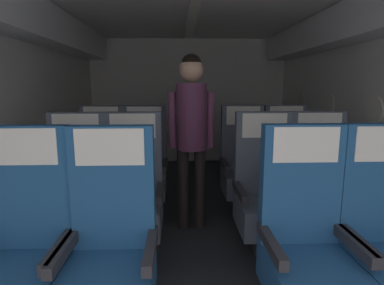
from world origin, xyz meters
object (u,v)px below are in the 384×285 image
object	(u,v)px
seat_a_left_window	(24,254)
seat_a_left_aisle	(111,255)
seat_c_left_aisle	(145,169)
seat_c_right_aisle	(286,168)
seat_c_right_window	(244,168)
seat_b_left_aisle	(133,197)
seat_b_right_aisle	(320,194)
seat_b_right_window	(265,196)
seat_a_right_window	(306,248)
seat_c_left_window	(102,170)
seat_b_left_window	(77,198)
flight_attendant	(191,123)

from	to	relation	value
seat_a_left_window	seat_a_left_aisle	xyz separation A→B (m)	(0.47, -0.03, 0.00)
seat_c_left_aisle	seat_c_right_aisle	size ratio (longest dim) A/B	1.00
seat_a_left_window	seat_c_right_aisle	world-z (taller)	same
seat_c_left_aisle	seat_c_right_window	distance (m)	1.08
seat_b_left_aisle	seat_b_right_aisle	xyz separation A→B (m)	(1.55, 0.00, 0.00)
seat_a_left_window	seat_c_left_aisle	world-z (taller)	same
seat_a_left_window	seat_b_right_window	xyz separation A→B (m)	(1.54, 0.86, 0.00)
seat_b_right_aisle	seat_a_right_window	bearing A→B (deg)	-117.89
seat_a_left_aisle	seat_c_left_window	xyz separation A→B (m)	(-0.47, 1.77, 0.00)
seat_b_left_window	seat_b_right_window	bearing A→B (deg)	-0.37
seat_a_right_window	seat_b_right_window	size ratio (longest dim) A/B	1.00
seat_a_left_aisle	seat_c_left_aisle	bearing A→B (deg)	90.07
seat_c_left_window	seat_c_right_aisle	size ratio (longest dim) A/B	1.00
seat_a_left_window	seat_b_right_window	distance (m)	1.76
seat_b_left_aisle	flight_attendant	bearing A→B (deg)	43.57
seat_a_left_aisle	flight_attendant	world-z (taller)	flight_attendant
seat_c_left_window	seat_c_right_window	size ratio (longest dim) A/B	1.00
seat_b_left_aisle	seat_b_right_window	distance (m)	1.08
seat_b_right_aisle	seat_b_right_window	distance (m)	0.47
seat_c_right_window	flight_attendant	distance (m)	0.89
seat_c_left_window	flight_attendant	size ratio (longest dim) A/B	0.70
seat_c_left_aisle	seat_c_right_aisle	xyz separation A→B (m)	(1.55, 0.01, 0.00)
seat_b_right_aisle	seat_b_right_window	xyz separation A→B (m)	(-0.47, -0.02, 0.00)
seat_c_right_aisle	seat_b_left_window	bearing A→B (deg)	-156.48
seat_b_left_window	seat_c_right_window	bearing A→B (deg)	29.53
seat_a_left_window	seat_a_left_aisle	bearing A→B (deg)	-3.38
seat_b_right_window	seat_c_left_aisle	bearing A→B (deg)	140.74
seat_b_right_window	seat_c_left_aisle	distance (m)	1.39
seat_a_left_window	seat_c_left_aisle	size ratio (longest dim) A/B	1.00
seat_a_left_window	seat_c_left_aisle	xyz separation A→B (m)	(0.47, 1.74, 0.00)
seat_c_left_window	seat_b_right_window	bearing A→B (deg)	-29.95
seat_b_right_window	seat_c_right_window	xyz separation A→B (m)	(0.00, 0.88, 0.00)
seat_a_right_window	seat_c_right_aisle	bearing A→B (deg)	74.75
seat_a_left_aisle	seat_b_left_window	xyz separation A→B (m)	(-0.46, 0.89, 0.00)
seat_a_right_window	seat_b_left_window	size ratio (longest dim) A/B	1.00
seat_a_left_window	seat_b_right_aisle	size ratio (longest dim) A/B	1.00
seat_b_right_window	seat_c_right_window	bearing A→B (deg)	89.92
seat_b_right_window	seat_c_left_aisle	world-z (taller)	same
seat_a_left_aisle	seat_a_right_window	world-z (taller)	same
seat_a_left_aisle	seat_a_right_window	distance (m)	1.08
seat_b_left_window	seat_b_right_aisle	distance (m)	2.00
seat_a_left_aisle	seat_c_left_window	distance (m)	1.83
seat_a_right_window	flight_attendant	distance (m)	1.57
seat_b_right_window	seat_c_right_aisle	world-z (taller)	same
seat_a_left_aisle	seat_c_right_window	distance (m)	2.06
seat_a_right_window	seat_c_right_window	size ratio (longest dim) A/B	1.00
seat_c_left_window	seat_c_right_window	xyz separation A→B (m)	(1.54, -0.01, 0.00)
seat_c_left_aisle	flight_attendant	xyz separation A→B (m)	(0.49, -0.40, 0.54)
seat_c_right_window	seat_c_left_window	bearing A→B (deg)	179.68
seat_a_right_window	seat_b_right_aisle	distance (m)	1.00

